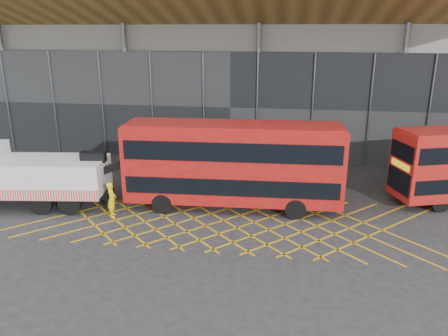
# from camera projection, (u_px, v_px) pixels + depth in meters

# --- Properties ---
(ground_plane) EXTENTS (120.00, 120.00, 0.00)m
(ground_plane) POSITION_uv_depth(u_px,v_px,m) (164.00, 217.00, 23.29)
(ground_plane) COLOR #252528
(road_markings) EXTENTS (23.16, 7.16, 0.01)m
(road_markings) POSITION_uv_depth(u_px,v_px,m) (224.00, 220.00, 22.84)
(road_markings) COLOR #C89412
(road_markings) RESTS_ON ground_plane
(construction_building) EXTENTS (55.00, 23.97, 18.00)m
(construction_building) POSITION_uv_depth(u_px,v_px,m) (241.00, 36.00, 37.64)
(construction_building) COLOR gray
(construction_building) RESTS_ON ground_plane
(recovery_truck) EXTENTS (12.24, 4.10, 4.24)m
(recovery_truck) POSITION_uv_depth(u_px,v_px,m) (7.00, 172.00, 24.23)
(recovery_truck) COLOR black
(recovery_truck) RESTS_ON ground_plane
(bus_towed) EXTENTS (11.86, 3.25, 4.78)m
(bus_towed) POSITION_uv_depth(u_px,v_px,m) (233.00, 162.00, 23.73)
(bus_towed) COLOR #9E0F0C
(bus_towed) RESTS_ON ground_plane
(worker) EXTENTS (0.64, 0.80, 1.90)m
(worker) POSITION_uv_depth(u_px,v_px,m) (112.00, 200.00, 23.08)
(worker) COLOR yellow
(worker) RESTS_ON ground_plane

